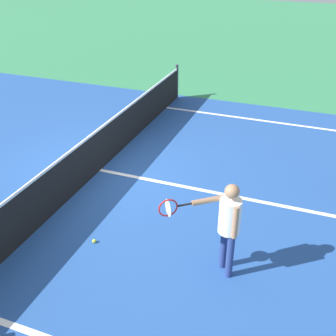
% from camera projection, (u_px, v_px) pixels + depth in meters
% --- Properties ---
extents(ground_plane, '(60.00, 60.00, 0.00)m').
position_uv_depth(ground_plane, '(100.00, 170.00, 9.10)').
color(ground_plane, '#337F51').
extents(court_surface_inbounds, '(10.62, 24.40, 0.00)m').
position_uv_depth(court_surface_inbounds, '(100.00, 170.00, 9.10)').
color(court_surface_inbounds, '#234C93').
rests_on(court_surface_inbounds, ground_plane).
extents(line_center_service, '(0.10, 6.40, 0.01)m').
position_uv_depth(line_center_service, '(243.00, 198.00, 8.11)').
color(line_center_service, white).
rests_on(line_center_service, ground_plane).
extents(net, '(10.17, 0.09, 1.07)m').
position_uv_depth(net, '(98.00, 150.00, 8.86)').
color(net, '#33383D').
rests_on(net, ground_plane).
extents(player_near, '(0.68, 1.06, 1.55)m').
position_uv_depth(player_near, '(228.00, 221.00, 5.88)').
color(player_near, navy).
rests_on(player_near, ground_plane).
extents(tennis_ball_near_net, '(0.07, 0.07, 0.07)m').
position_uv_depth(tennis_ball_near_net, '(94.00, 241.00, 6.92)').
color(tennis_ball_near_net, '#CCE033').
rests_on(tennis_ball_near_net, ground_plane).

